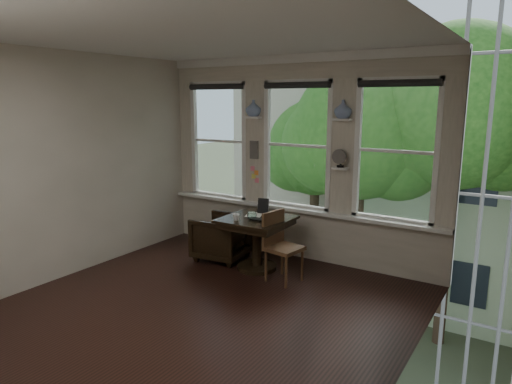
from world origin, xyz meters
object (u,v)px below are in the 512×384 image
Objects in this scene: table at (257,243)px; armchair_left at (221,237)px; mug at (236,217)px; laptop at (258,220)px; side_chair_right at (284,248)px.

table is 1.22× the size of armchair_left.
table is 0.53m from mug.
side_chair_right is at bearing -8.02° from laptop.
table is at bearing 77.51° from armchair_left.
table is 0.58m from side_chair_right.
laptop reaches higher than armchair_left.
table is 0.98× the size of side_chair_right.
armchair_left is at bearing 88.33° from side_chair_right.
side_chair_right reaches higher than laptop.
mug is at bearing 49.80° from armchair_left.
mug is (-0.26, -0.13, 0.03)m from laptop.
mug reaches higher than table.
armchair_left is 0.81× the size of side_chair_right.
mug is at bearing -120.26° from table.
mug reaches higher than armchair_left.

